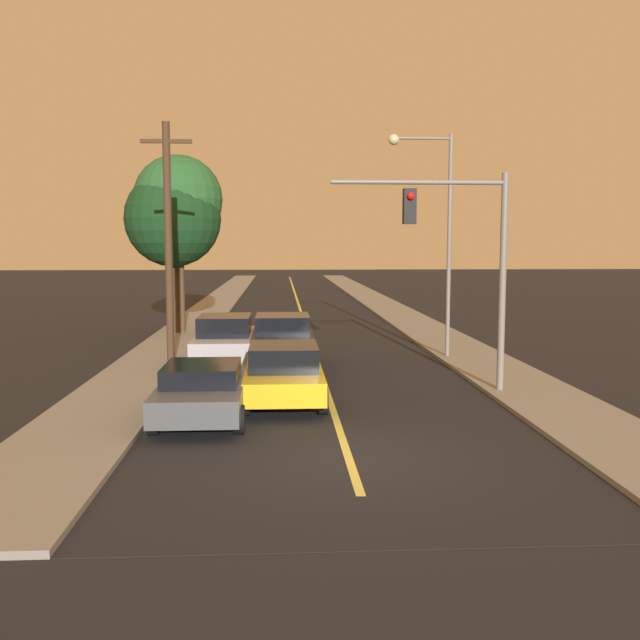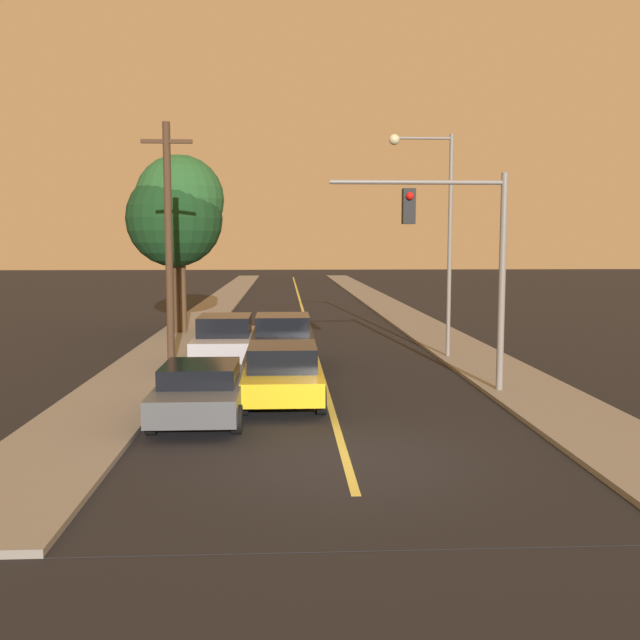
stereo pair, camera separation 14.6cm
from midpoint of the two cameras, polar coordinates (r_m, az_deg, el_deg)
ground_plane at (r=13.41m, az=2.36°, el=-11.04°), size 200.00×200.00×0.00m
road_surface at (r=48.94m, az=-1.50°, el=1.44°), size 8.33×80.00×0.01m
sidewalk_left at (r=49.10m, az=-7.83°, el=1.46°), size 2.50×80.00×0.12m
sidewalk_right at (r=49.36m, az=4.80°, el=1.52°), size 2.50×80.00×0.12m
car_near_lane_front at (r=17.84m, az=-2.79°, el=-4.23°), size 2.02×4.40×1.48m
car_near_lane_second at (r=23.03m, az=-2.82°, el=-1.60°), size 2.05×4.55×1.70m
car_outer_lane_front at (r=16.39m, az=-9.22°, el=-5.50°), size 1.99×4.40×1.29m
car_outer_lane_second at (r=23.02m, az=-7.39°, el=-1.70°), size 1.96×4.60×1.70m
traffic_signal_mast at (r=18.88m, az=11.48°, el=6.02°), size 4.60×0.42×5.66m
streetlamp_right at (r=24.62m, az=9.40°, el=8.28°), size 2.19×0.36×7.51m
utility_pole_left at (r=23.21m, az=-11.84°, el=6.31°), size 1.60×0.24×7.64m
tree_left_near at (r=31.55m, az=-11.43°, el=7.92°), size 4.13×4.13×6.99m
tree_left_far at (r=31.72m, az=-11.02°, el=9.37°), size 3.82×3.82×7.67m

